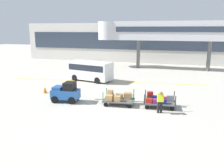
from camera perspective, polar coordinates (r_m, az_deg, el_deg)
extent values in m
plane|color=#B2ADA0|center=(14.94, 0.00, -8.43)|extent=(120.00, 120.00, 0.00)
cube|color=yellow|center=(25.04, -1.08, 0.59)|extent=(21.35, 3.04, 0.01)
cube|color=beige|center=(39.56, 10.95, 9.88)|extent=(47.03, 2.40, 6.57)
cube|color=#2D3847|center=(38.30, 10.78, 10.27)|extent=(44.68, 0.12, 2.80)
cube|color=silver|center=(33.31, 14.94, 12.56)|extent=(17.36, 2.20, 2.60)
cylinder|color=silver|center=(34.89, -0.86, 13.01)|extent=(3.00, 3.00, 2.60)
cube|color=#2D3847|center=(32.17, 14.89, 12.90)|extent=(15.62, 0.08, 0.70)
cylinder|color=#59595B|center=(34.00, 6.48, 7.33)|extent=(0.50, 0.50, 4.02)
cylinder|color=#59595B|center=(33.68, 22.77, 6.32)|extent=(0.50, 0.50, 4.02)
cube|color=#2659A5|center=(18.39, -11.37, -2.41)|extent=(2.20, 1.30, 0.70)
cube|color=black|center=(18.10, -10.39, -0.49)|extent=(0.89, 1.06, 0.60)
cube|color=#225095|center=(18.50, -13.10, -0.90)|extent=(0.79, 1.00, 0.24)
cylinder|color=black|center=(19.21, -12.63, -2.87)|extent=(0.58, 0.23, 0.56)
cylinder|color=black|center=(18.30, -13.92, -3.77)|extent=(0.58, 0.23, 0.56)
cylinder|color=black|center=(18.72, -8.78, -3.13)|extent=(0.58, 0.23, 0.56)
cylinder|color=black|center=(17.78, -9.90, -4.07)|extent=(0.58, 0.23, 0.56)
cube|color=#4C4C4F|center=(17.36, 1.66, -4.02)|extent=(2.43, 1.62, 0.08)
cylinder|color=#237033|center=(18.05, -1.32, -2.05)|extent=(0.06, 0.06, 0.70)
cylinder|color=#237033|center=(16.84, -2.24, -3.20)|extent=(0.06, 0.06, 0.70)
cylinder|color=#237033|center=(17.74, 5.38, -2.38)|extent=(0.06, 0.06, 0.70)
cylinder|color=#237033|center=(16.51, 4.95, -3.58)|extent=(0.06, 0.06, 0.70)
cylinder|color=black|center=(18.13, -0.74, -3.92)|extent=(0.33, 0.13, 0.32)
cylinder|color=black|center=(17.02, -1.54, -5.09)|extent=(0.33, 0.13, 0.32)
cylinder|color=black|center=(17.88, 4.70, -4.21)|extent=(0.33, 0.13, 0.32)
cylinder|color=black|center=(16.75, 4.26, -5.43)|extent=(0.33, 0.13, 0.32)
cylinder|color=#333333|center=(17.66, -3.16, -3.80)|extent=(0.70, 0.12, 0.05)
cube|color=tan|center=(17.70, -0.38, -2.97)|extent=(0.57, 0.44, 0.34)
cube|color=#A87F4C|center=(17.07, -0.66, -3.45)|extent=(0.51, 0.42, 0.42)
cube|color=#9E7A4C|center=(17.58, 1.83, -3.01)|extent=(0.59, 0.50, 0.38)
cube|color=#A87F4C|center=(16.96, 1.36, -3.61)|extent=(0.51, 0.45, 0.39)
cube|color=#9E7A4C|center=(17.54, 3.87, -2.92)|extent=(0.59, 0.53, 0.47)
cube|color=tan|center=(17.61, -0.38, -1.94)|extent=(0.39, 0.31, 0.32)
cube|color=#4C4C4F|center=(17.17, 11.63, -4.50)|extent=(2.43, 1.62, 0.08)
cylinder|color=black|center=(17.68, 8.24, -2.52)|extent=(0.06, 0.06, 0.70)
cylinder|color=black|center=(16.45, 8.02, -3.73)|extent=(0.06, 0.06, 0.70)
cylinder|color=black|center=(17.73, 15.09, -2.81)|extent=(0.06, 0.06, 0.70)
cylinder|color=black|center=(16.50, 15.39, -4.04)|extent=(0.06, 0.06, 0.70)
cylinder|color=black|center=(17.80, 8.80, -4.41)|extent=(0.33, 0.13, 0.32)
cylinder|color=black|center=(16.67, 8.63, -5.65)|extent=(0.33, 0.13, 0.32)
cylinder|color=black|center=(17.84, 14.36, -4.65)|extent=(0.33, 0.13, 0.32)
cylinder|color=black|center=(16.71, 14.58, -5.89)|extent=(0.33, 0.13, 0.32)
cylinder|color=#333333|center=(17.21, 6.61, -4.34)|extent=(0.70, 0.12, 0.05)
cube|color=#236B2D|center=(17.45, 9.32, -3.40)|extent=(0.52, 0.28, 0.33)
cube|color=red|center=(16.82, 9.14, -4.08)|extent=(0.48, 0.32, 0.31)
cube|color=navy|center=(17.38, 10.78, -3.48)|extent=(0.54, 0.32, 0.36)
cube|color=#8C338C|center=(16.78, 10.81, -4.17)|extent=(0.47, 0.35, 0.32)
cube|color=red|center=(17.38, 12.53, -3.61)|extent=(0.52, 0.26, 0.33)
cube|color=navy|center=(16.81, 12.45, -4.22)|extent=(0.52, 0.38, 0.32)
cube|color=#99999E|center=(17.40, 14.08, -3.45)|extent=(0.59, 0.39, 0.47)
cube|color=red|center=(17.36, 9.36, -2.38)|extent=(0.49, 0.42, 0.31)
cylinder|color=black|center=(16.05, 11.31, -5.58)|extent=(0.16, 0.16, 0.82)
cylinder|color=black|center=(16.08, 12.02, -5.58)|extent=(0.16, 0.16, 0.82)
cube|color=#D1E51E|center=(15.76, 11.84, -3.37)|extent=(0.49, 0.50, 0.61)
sphere|color=#8C6647|center=(15.55, 11.97, -2.21)|extent=(0.22, 0.22, 0.22)
cube|color=white|center=(25.48, -5.36, 3.38)|extent=(5.10, 2.91, 1.90)
cube|color=#1E232D|center=(25.42, -5.38, 4.27)|extent=(4.73, 2.86, 0.64)
cylinder|color=black|center=(25.82, -9.15, 1.58)|extent=(0.72, 0.38, 0.68)
cylinder|color=black|center=(24.12, -3.58, 0.89)|extent=(0.72, 0.38, 0.68)
cone|color=orange|center=(21.44, -16.21, -1.40)|extent=(0.36, 0.36, 0.55)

